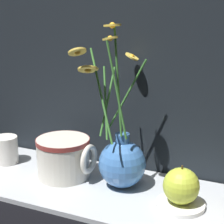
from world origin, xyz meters
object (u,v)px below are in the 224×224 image
yellow_mug (5,150)px  ceramic_pitcher (64,156)px  orange_fruit (181,186)px  vase_with_flowers (121,159)px

yellow_mug → ceramic_pitcher: (0.21, -0.01, 0.02)m
ceramic_pitcher → orange_fruit: 0.32m
vase_with_flowers → ceramic_pitcher: size_ratio=2.42×
yellow_mug → ceramic_pitcher: size_ratio=0.48×
yellow_mug → orange_fruit: bearing=-4.4°
vase_with_flowers → yellow_mug: 0.37m
orange_fruit → yellow_mug: bearing=175.6°
vase_with_flowers → orange_fruit: size_ratio=4.48×
yellow_mug → ceramic_pitcher: ceramic_pitcher is taller
yellow_mug → orange_fruit: orange_fruit is taller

